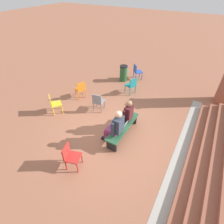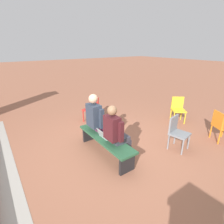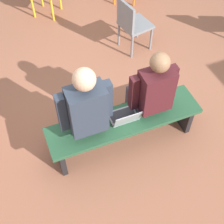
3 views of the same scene
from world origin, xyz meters
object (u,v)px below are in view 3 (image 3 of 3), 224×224
(person_student, at_px, (150,91))
(laptop, at_px, (125,117))
(person_adult, at_px, (84,109))
(bench, at_px, (124,124))
(plastic_chair_near_bench_left, at_px, (132,23))

(person_student, xyz_separation_m, laptop, (0.33, 0.08, -0.21))
(person_adult, relative_size, laptop, 4.36)
(laptop, bearing_deg, bench, -108.78)
(laptop, bearing_deg, person_adult, -10.79)
(laptop, height_order, plastic_chair_near_bench_left, plastic_chair_near_bench_left)
(plastic_chair_near_bench_left, bearing_deg, bench, 63.29)
(person_student, bearing_deg, bench, 11.42)
(bench, relative_size, person_adult, 1.29)
(bench, xyz_separation_m, plastic_chair_near_bench_left, (-0.80, -1.59, 0.13))
(person_adult, bearing_deg, plastic_chair_near_bench_left, -129.13)
(person_student, distance_m, laptop, 0.40)
(person_student, bearing_deg, plastic_chair_near_bench_left, -107.21)
(bench, xyz_separation_m, laptop, (0.00, 0.01, 0.15))
(bench, relative_size, person_student, 1.36)
(person_student, distance_m, person_adult, 0.77)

